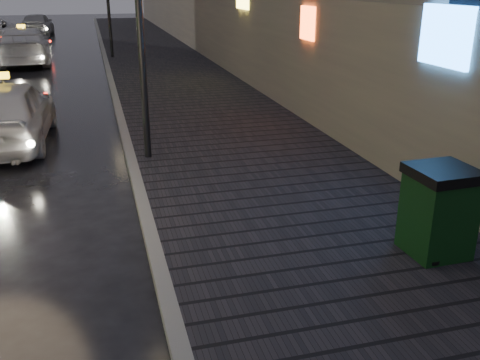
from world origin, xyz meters
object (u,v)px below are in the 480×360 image
object	(u,v)px
taxi_near	(7,112)
car_far	(37,24)
trash_bin	(438,211)
taxi_mid	(24,46)

from	to	relation	value
taxi_near	car_far	size ratio (longest dim) A/B	1.01
trash_bin	car_far	bearing A→B (deg)	100.43
trash_bin	taxi_near	size ratio (longest dim) A/B	0.27
trash_bin	car_far	size ratio (longest dim) A/B	0.27
taxi_mid	car_far	world-z (taller)	taxi_mid
taxi_near	car_far	world-z (taller)	taxi_near
trash_bin	car_far	world-z (taller)	car_far
trash_bin	taxi_mid	size ratio (longest dim) A/B	0.22
trash_bin	taxi_mid	bearing A→B (deg)	106.94
taxi_near	taxi_mid	size ratio (longest dim) A/B	0.82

